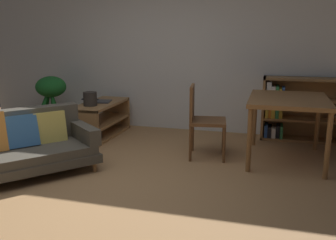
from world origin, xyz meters
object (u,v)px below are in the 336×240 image
at_px(open_laptop, 99,101).
at_px(bookshelf, 295,109).
at_px(dining_chair_near, 202,117).
at_px(potted_floor_plant, 51,96).
at_px(desk_speaker, 90,99).
at_px(dining_table, 288,104).
at_px(fabric_couch, 6,147).
at_px(media_console, 101,120).

height_order(open_laptop, bookshelf, bookshelf).
bearing_deg(open_laptop, dining_chair_near, -19.81).
height_order(potted_floor_plant, dining_chair_near, dining_chair_near).
xyz_separation_m(desk_speaker, dining_chair_near, (1.71, -0.30, -0.10)).
bearing_deg(bookshelf, potted_floor_plant, -173.81).
bearing_deg(potted_floor_plant, dining_table, -9.38).
bearing_deg(dining_chair_near, fabric_couch, -147.15).
relative_size(fabric_couch, dining_chair_near, 2.11).
xyz_separation_m(fabric_couch, potted_floor_plant, (-0.72, 2.01, 0.22)).
relative_size(fabric_couch, potted_floor_plant, 2.22).
height_order(open_laptop, desk_speaker, desk_speaker).
distance_m(open_laptop, desk_speaker, 0.33).
relative_size(open_laptop, dining_chair_near, 0.50).
height_order(media_console, dining_chair_near, dining_chair_near).
distance_m(dining_table, dining_chair_near, 1.06).
distance_m(fabric_couch, potted_floor_plant, 2.15).
distance_m(open_laptop, potted_floor_plant, 0.93).
relative_size(desk_speaker, bookshelf, 0.18).
bearing_deg(dining_chair_near, media_console, 161.30).
xyz_separation_m(fabric_couch, desk_speaker, (0.23, 1.55, 0.29)).
bearing_deg(potted_floor_plant, desk_speaker, -25.94).
distance_m(fabric_couch, bookshelf, 3.95).
bearing_deg(open_laptop, desk_speaker, -85.46).
bearing_deg(potted_floor_plant, open_laptop, -8.52).
xyz_separation_m(desk_speaker, dining_table, (2.75, -0.15, 0.08)).
distance_m(potted_floor_plant, dining_table, 3.74).
height_order(dining_table, bookshelf, bookshelf).
distance_m(media_console, desk_speaker, 0.45).
bearing_deg(dining_table, dining_chair_near, -171.52).
height_order(fabric_couch, desk_speaker, fabric_couch).
height_order(desk_speaker, potted_floor_plant, potted_floor_plant).
height_order(media_console, dining_table, dining_table).
bearing_deg(bookshelf, fabric_couch, -142.02).
distance_m(media_console, dining_table, 2.79).
bearing_deg(potted_floor_plant, bookshelf, 6.19).
relative_size(open_laptop, bookshelf, 0.41).
xyz_separation_m(fabric_couch, media_console, (0.25, 1.82, -0.07)).
bearing_deg(dining_table, potted_floor_plant, 170.62).
bearing_deg(fabric_couch, desk_speaker, 81.75).
bearing_deg(bookshelf, media_console, -167.97).
distance_m(media_console, bookshelf, 2.93).
xyz_separation_m(dining_table, bookshelf, (0.14, 1.02, -0.25)).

